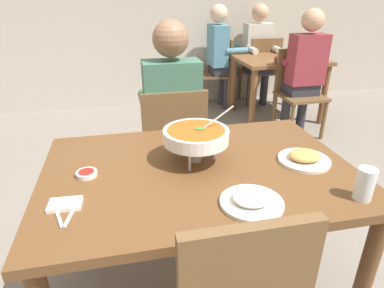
{
  "coord_description": "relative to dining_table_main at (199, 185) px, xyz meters",
  "views": [
    {
      "loc": [
        -0.31,
        -1.27,
        1.46
      ],
      "look_at": [
        0.0,
        0.15,
        0.78
      ],
      "focal_mm": 30.88,
      "sensor_mm": 36.0,
      "label": 1
    }
  ],
  "objects": [
    {
      "name": "ground_plane",
      "position": [
        0.0,
        0.0,
        -0.64
      ],
      "size": [
        16.0,
        16.0,
        0.0
      ],
      "primitive_type": "plane",
      "color": "gray"
    },
    {
      "name": "dining_table_main",
      "position": [
        0.0,
        0.0,
        0.0
      ],
      "size": [
        1.39,
        0.95,
        0.73
      ],
      "color": "brown",
      "rests_on": "ground_plane"
    },
    {
      "name": "chair_diner_main",
      "position": [
        -0.0,
        0.76,
        -0.13
      ],
      "size": [
        0.44,
        0.44,
        0.9
      ],
      "color": "brown",
      "rests_on": "ground_plane"
    },
    {
      "name": "diner_main",
      "position": [
        0.0,
        0.8,
        0.11
      ],
      "size": [
        0.4,
        0.45,
        1.31
      ],
      "color": "#2D2D38",
      "rests_on": "ground_plane"
    },
    {
      "name": "curry_bowl",
      "position": [
        -0.0,
        0.06,
        0.22
      ],
      "size": [
        0.33,
        0.3,
        0.26
      ],
      "color": "silver",
      "rests_on": "dining_table_main"
    },
    {
      "name": "rice_plate",
      "position": [
        0.13,
        -0.32,
        0.12
      ],
      "size": [
        0.24,
        0.24,
        0.06
      ],
      "color": "white",
      "rests_on": "dining_table_main"
    },
    {
      "name": "appetizer_plate",
      "position": [
        0.49,
        -0.05,
        0.12
      ],
      "size": [
        0.24,
        0.24,
        0.06
      ],
      "color": "white",
      "rests_on": "dining_table_main"
    },
    {
      "name": "sauce_dish",
      "position": [
        -0.49,
        0.03,
        0.11
      ],
      "size": [
        0.09,
        0.09,
        0.02
      ],
      "color": "white",
      "rests_on": "dining_table_main"
    },
    {
      "name": "napkin_folded",
      "position": [
        -0.55,
        -0.18,
        0.1
      ],
      "size": [
        0.12,
        0.09,
        0.02
      ],
      "primitive_type": "cube",
      "rotation": [
        0.0,
        0.0,
        -0.05
      ],
      "color": "white",
      "rests_on": "dining_table_main"
    },
    {
      "name": "fork_utensil",
      "position": [
        -0.57,
        -0.23,
        0.1
      ],
      "size": [
        0.06,
        0.17,
        0.01
      ],
      "primitive_type": "cube",
      "rotation": [
        0.0,
        0.0,
        0.31
      ],
      "color": "silver",
      "rests_on": "dining_table_main"
    },
    {
      "name": "spoon_utensil",
      "position": [
        -0.52,
        -0.23,
        0.1
      ],
      "size": [
        0.05,
        0.17,
        0.01
      ],
      "primitive_type": "cube",
      "rotation": [
        0.0,
        0.0,
        -0.22
      ],
      "color": "silver",
      "rests_on": "dining_table_main"
    },
    {
      "name": "drink_glass",
      "position": [
        0.56,
        -0.37,
        0.15
      ],
      "size": [
        0.07,
        0.07,
        0.13
      ],
      "color": "silver",
      "rests_on": "dining_table_main"
    },
    {
      "name": "dining_table_far",
      "position": [
        1.54,
        2.38,
        -0.03
      ],
      "size": [
        1.0,
        0.8,
        0.73
      ],
      "color": "brown",
      "rests_on": "ground_plane"
    },
    {
      "name": "chair_bg_left",
      "position": [
        0.99,
        2.95,
        -0.13
      ],
      "size": [
        0.49,
        0.49,
        0.9
      ],
      "color": "brown",
      "rests_on": "ground_plane"
    },
    {
      "name": "chair_bg_middle",
      "position": [
        1.57,
        2.92,
        -0.13
      ],
      "size": [
        0.45,
        0.45,
        0.9
      ],
      "color": "brown",
      "rests_on": "ground_plane"
    },
    {
      "name": "chair_bg_right",
      "position": [
        1.54,
        1.9,
        -0.13
      ],
      "size": [
        0.46,
        0.46,
        0.9
      ],
      "color": "brown",
      "rests_on": "ground_plane"
    },
    {
      "name": "patron_bg_left",
      "position": [
        0.97,
        2.91,
        0.11
      ],
      "size": [
        0.45,
        0.4,
        1.31
      ],
      "color": "#2D2D38",
      "rests_on": "ground_plane"
    },
    {
      "name": "patron_bg_middle",
      "position": [
        1.51,
        2.95,
        0.11
      ],
      "size": [
        0.4,
        0.45,
        1.31
      ],
      "color": "#2D2D38",
      "rests_on": "ground_plane"
    },
    {
      "name": "patron_bg_right",
      "position": [
        1.56,
        1.84,
        0.11
      ],
      "size": [
        0.4,
        0.45,
        1.31
      ],
      "color": "#2D2D38",
      "rests_on": "ground_plane"
    }
  ]
}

